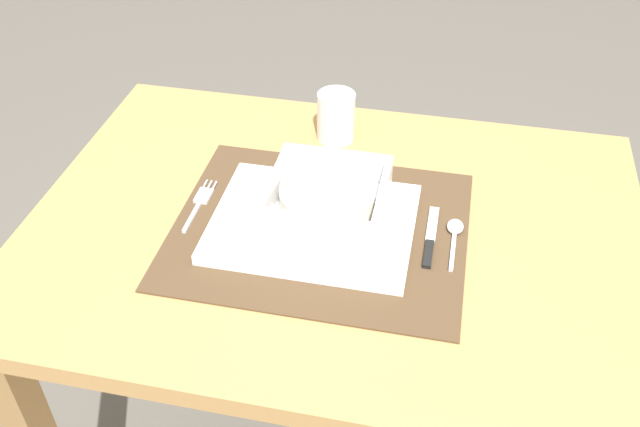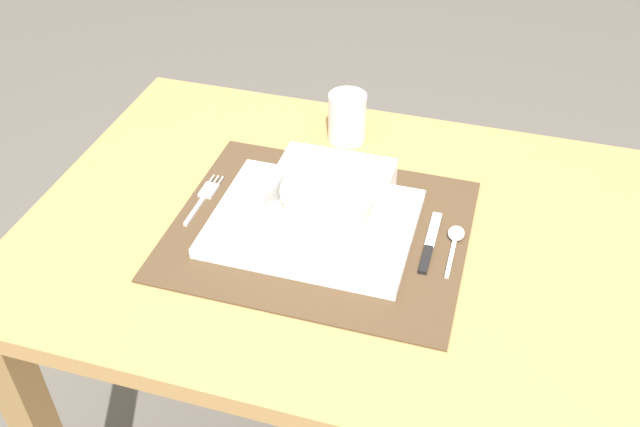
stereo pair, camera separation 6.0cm
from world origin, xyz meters
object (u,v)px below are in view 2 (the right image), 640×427
(fork, at_px, (205,196))
(drinking_glass, at_px, (347,119))
(dining_table, at_px, (334,281))
(porridge_bowl, at_px, (328,200))
(spoon, at_px, (455,238))
(butter_knife, at_px, (429,246))

(fork, xyz_separation_m, drinking_glass, (0.17, 0.22, 0.03))
(dining_table, bearing_deg, fork, 179.42)
(porridge_bowl, distance_m, drinking_glass, 0.23)
(dining_table, xyz_separation_m, drinking_glass, (-0.04, 0.22, 0.16))
(dining_table, bearing_deg, drinking_glass, 100.58)
(fork, xyz_separation_m, spoon, (0.38, 0.01, 0.00))
(fork, distance_m, spoon, 0.38)
(porridge_bowl, relative_size, spoon, 1.57)
(fork, bearing_deg, porridge_bowl, 0.08)
(drinking_glass, bearing_deg, dining_table, -79.42)
(butter_knife, distance_m, drinking_glass, 0.30)
(fork, relative_size, spoon, 1.18)
(spoon, bearing_deg, fork, -174.54)
(butter_knife, bearing_deg, spoon, 37.98)
(drinking_glass, bearing_deg, fork, -126.65)
(fork, bearing_deg, butter_knife, -2.17)
(spoon, relative_size, butter_knife, 0.81)
(fork, relative_size, butter_knife, 0.95)
(fork, bearing_deg, dining_table, 0.04)
(porridge_bowl, height_order, drinking_glass, drinking_glass)
(dining_table, relative_size, spoon, 8.51)
(butter_knife, bearing_deg, dining_table, 175.76)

